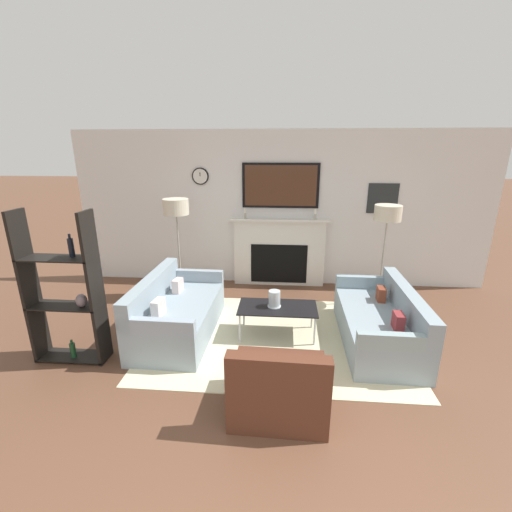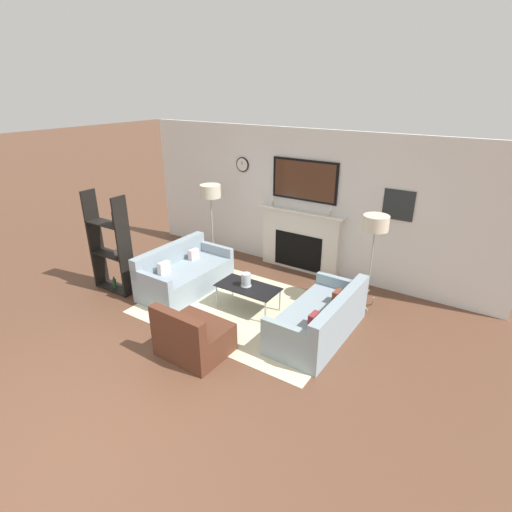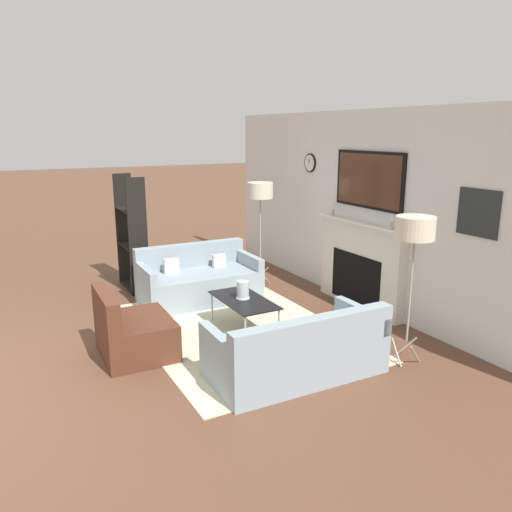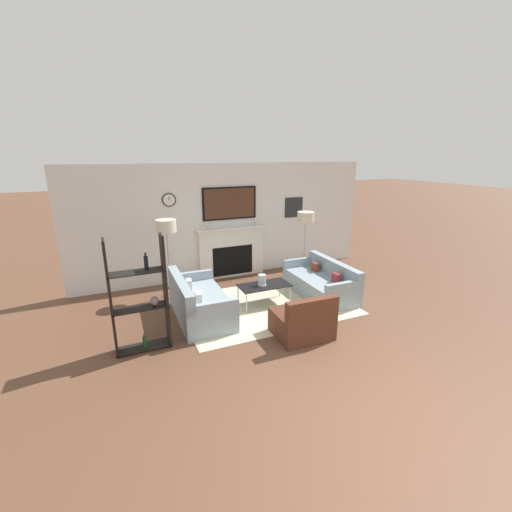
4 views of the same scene
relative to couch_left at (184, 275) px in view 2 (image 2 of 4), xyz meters
name	(u,v)px [view 2 (image 2 of 4)]	position (x,y,z in m)	size (l,w,h in m)	color
ground_plane	(71,444)	(1.32, -3.17, -0.28)	(60.00, 60.00, 0.00)	brown
fireplace_wall	(304,209)	(1.33, 1.99, 0.94)	(7.27, 0.28, 2.70)	white
area_rug	(245,310)	(1.32, 0.00, -0.28)	(3.26, 2.31, 0.01)	beige
couch_left	(184,275)	(0.00, 0.00, 0.00)	(0.89, 1.69, 0.79)	#8C9EA9
couch_right	(320,320)	(2.65, 0.00, -0.02)	(0.86, 1.77, 0.72)	#8C9EA9
armchair	(193,337)	(1.38, -1.34, -0.02)	(0.90, 0.77, 0.76)	#552D1E
coffee_table	(248,288)	(1.34, 0.06, 0.10)	(1.02, 0.52, 0.41)	black
hurricane_candle	(246,280)	(1.29, 0.07, 0.22)	(0.18, 0.18, 0.22)	silver
floor_lamp_left	(210,192)	(-0.29, 1.19, 1.21)	(0.40, 0.40, 1.65)	#9E998E
floor_lamp_right	(376,224)	(2.94, 1.19, 1.16)	(0.40, 0.40, 1.59)	#9E998E
shelf_unit	(110,247)	(-1.04, -0.67, 0.54)	(0.82, 0.28, 1.77)	black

